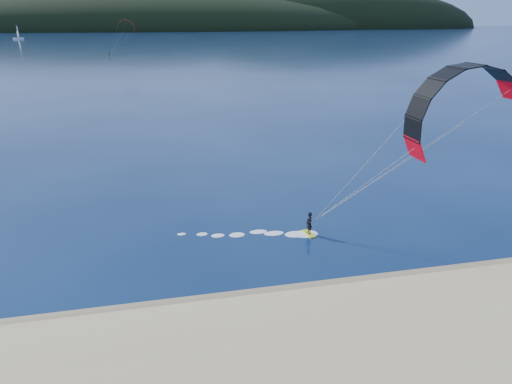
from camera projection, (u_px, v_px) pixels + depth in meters
ground at (269, 351)px, 23.49m from camera, size 1800.00×1800.00×0.00m
wet_sand at (251, 301)px, 27.58m from camera, size 220.00×2.50×0.10m
headland at (156, 29)px, 703.54m from camera, size 1200.00×310.00×140.00m
kitesurfer_near at (456, 127)px, 31.16m from camera, size 24.51×7.07×14.25m
kitesurfer_far at (126, 29)px, 195.24m from camera, size 12.68×4.58×14.74m
sailboat at (18, 38)px, 369.83m from camera, size 8.17×5.34×11.39m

